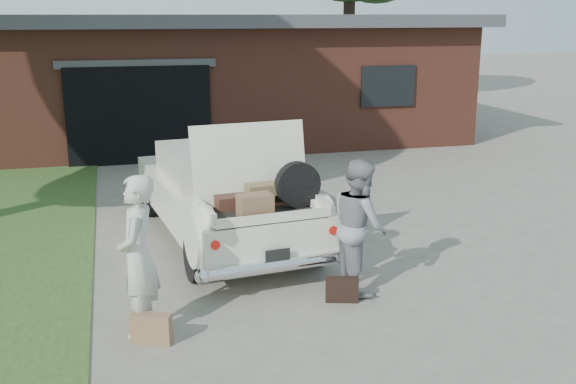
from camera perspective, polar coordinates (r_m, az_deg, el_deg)
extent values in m
plane|color=gray|center=(8.44, 1.06, -8.26)|extent=(90.00, 90.00, 0.00)
cube|color=brown|center=(19.30, -5.53, 9.38)|extent=(12.00, 7.00, 3.00)
cube|color=#4C4C51|center=(19.22, -5.65, 14.28)|extent=(12.80, 7.80, 0.30)
cube|color=black|center=(15.68, -12.47, 6.38)|extent=(3.20, 0.30, 2.20)
cube|color=#4C4C51|center=(15.49, -12.69, 10.55)|extent=(3.50, 0.12, 0.18)
cube|color=black|center=(16.90, 8.45, 8.86)|extent=(1.40, 0.08, 1.00)
cylinder|color=#38281E|center=(26.20, 5.16, 13.30)|extent=(0.44, 0.44, 5.28)
cube|color=white|center=(10.23, -5.57, -0.75)|extent=(2.27, 4.77, 0.60)
cube|color=beige|center=(10.36, -6.06, 2.45)|extent=(1.72, 2.00, 0.48)
cube|color=black|center=(11.19, -7.27, 3.24)|extent=(1.42, 0.24, 0.40)
cube|color=black|center=(9.54, -4.64, 1.30)|extent=(1.42, 0.24, 0.40)
cylinder|color=black|center=(8.67, -7.78, -5.58)|extent=(0.27, 0.63, 0.61)
cylinder|color=black|center=(9.16, 2.10, -4.33)|extent=(0.27, 0.63, 0.61)
cylinder|color=black|center=(11.60, -11.53, -0.50)|extent=(0.27, 0.63, 0.61)
cylinder|color=black|center=(11.96, -3.90, 0.24)|extent=(0.27, 0.63, 0.61)
cylinder|color=silver|center=(8.17, -0.92, -6.26)|extent=(1.89, 0.38, 0.17)
cylinder|color=#A5140F|center=(7.89, -6.23, -4.43)|extent=(0.12, 0.10, 0.11)
cylinder|color=#A5140F|center=(8.39, 3.74, -3.19)|extent=(0.12, 0.10, 0.11)
cube|color=black|center=(8.11, -0.87, -5.40)|extent=(0.31, 0.05, 0.16)
cube|color=black|center=(8.54, -2.35, -1.63)|extent=(1.53, 1.17, 0.04)
cube|color=white|center=(8.31, -7.14, -1.54)|extent=(0.17, 1.01, 0.17)
cube|color=white|center=(8.77, 2.18, -0.56)|extent=(0.17, 1.01, 0.17)
cube|color=white|center=(8.07, -1.16, -2.20)|extent=(1.47, 0.23, 0.11)
cube|color=white|center=(8.78, -3.26, 2.44)|extent=(1.56, 0.41, 1.04)
cube|color=#512E22|center=(8.64, -4.48, -0.75)|extent=(0.56, 0.40, 0.17)
cube|color=#866244|center=(8.20, -2.81, -1.16)|extent=(0.44, 0.32, 0.28)
cube|color=black|center=(8.76, -2.12, -0.55)|extent=(0.53, 0.38, 0.15)
cube|color=olive|center=(8.60, -2.23, 0.24)|extent=(0.43, 0.30, 0.14)
cylinder|color=black|center=(8.58, 0.83, 0.63)|extent=(0.60, 0.21, 0.59)
imported|color=beige|center=(7.21, -12.59, -5.33)|extent=(0.54, 0.70, 1.73)
imported|color=gray|center=(8.23, 6.08, -2.82)|extent=(0.63, 0.81, 1.65)
cube|color=#906B49|center=(7.23, -11.50, -11.27)|extent=(0.44, 0.29, 0.33)
cube|color=black|center=(8.08, 4.59, -8.23)|extent=(0.41, 0.23, 0.30)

